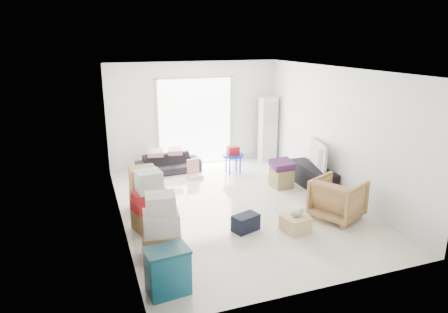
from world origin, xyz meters
TOP-DOWN VIEW (x-y plane):
  - room_shell at (0.00, 0.00)m, footprint 4.98×6.48m
  - sliding_door at (0.00, 2.98)m, footprint 2.10×0.04m
  - ac_tower at (1.95, 2.65)m, footprint 0.45×0.30m
  - tv_console at (2.00, 0.39)m, footprint 0.44×1.46m
  - television at (2.00, 0.39)m, footprint 0.81×1.11m
  - sofa at (-0.85, 2.50)m, footprint 1.59×0.55m
  - pillow_left at (-1.16, 2.51)m, footprint 0.38×0.32m
  - pillow_right at (-0.67, 2.51)m, footprint 0.37×0.32m
  - armchair at (1.57, -1.18)m, footprint 1.06×1.08m
  - storage_bins at (-1.90, -2.39)m, footprint 0.60×0.45m
  - box_stack_a at (-1.80, -1.51)m, footprint 0.65×0.57m
  - box_stack_b at (-1.80, -0.49)m, footprint 0.67×0.67m
  - box_stack_c at (-1.77, 0.45)m, footprint 0.62×0.53m
  - loose_box at (-1.49, 0.39)m, footprint 0.56×0.56m
  - duffel_bag at (-0.25, -1.09)m, footprint 0.52×0.41m
  - ottoman at (1.35, 0.64)m, footprint 0.46×0.46m
  - blanket at (1.35, 0.64)m, footprint 0.50×0.50m
  - kids_table at (0.67, 1.95)m, footprint 0.56×0.56m
  - toy_walker at (-0.35, 1.92)m, footprint 0.39×0.35m
  - wood_crate at (0.57, -1.40)m, footprint 0.48×0.48m
  - plush_bunny at (0.60, -1.39)m, footprint 0.29×0.16m

SIDE VIEW (x-z plane):
  - toy_walker at x=-0.35m, z-range -0.10..0.35m
  - wood_crate at x=0.57m, z-range 0.00..0.28m
  - duffel_bag at x=-0.25m, z-range 0.00..0.29m
  - loose_box at x=-1.49m, z-range 0.00..0.35m
  - ottoman at x=1.35m, z-range 0.00..0.43m
  - tv_console at x=2.00m, z-range 0.00..0.49m
  - sofa at x=-0.85m, z-range 0.00..0.61m
  - storage_bins at x=-1.90m, z-range 0.00..0.64m
  - plush_bunny at x=0.60m, z-range 0.27..0.42m
  - box_stack_c at x=-1.77m, z-range -0.01..0.84m
  - armchair at x=1.57m, z-range 0.00..0.85m
  - box_stack_b at x=-1.80m, z-range -0.07..1.01m
  - box_stack_a at x=-1.80m, z-range -0.05..1.00m
  - kids_table at x=0.67m, z-range 0.15..0.83m
  - blanket at x=1.35m, z-range 0.43..0.57m
  - television at x=2.00m, z-range 0.49..0.62m
  - pillow_left at x=-1.16m, z-range 0.61..0.72m
  - pillow_right at x=-0.67m, z-range 0.61..0.72m
  - ac_tower at x=1.95m, z-range 0.00..1.75m
  - sliding_door at x=0.00m, z-range 0.08..2.41m
  - room_shell at x=0.00m, z-range -0.24..2.94m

